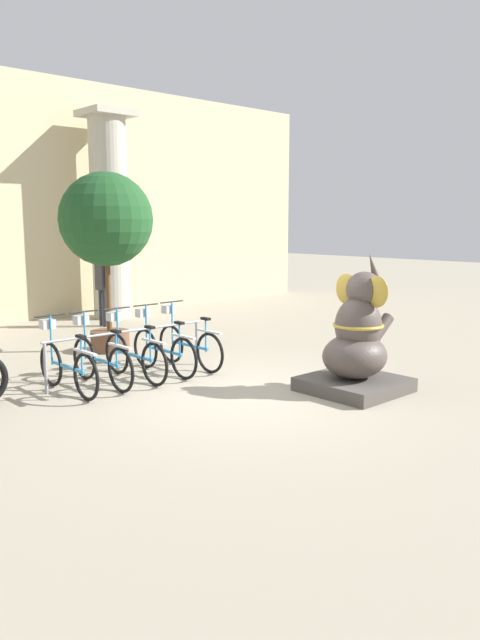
{
  "coord_description": "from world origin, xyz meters",
  "views": [
    {
      "loc": [
        -5.96,
        -6.33,
        2.46
      ],
      "look_at": [
        0.27,
        0.42,
        1.0
      ],
      "focal_mm": 35.0,
      "sensor_mm": 36.0,
      "label": 1
    }
  ],
  "objects_px": {
    "potted_tree": "(106,224)",
    "bicycle_4": "(188,343)",
    "elephant_statue": "(357,345)",
    "person_pedestrian": "(102,281)",
    "bicycle_1": "(100,359)",
    "bicycle_0": "(66,365)",
    "bicycle_3": "(162,348)",
    "bicycle_2": "(133,354)"
  },
  "relations": [
    {
      "from": "bicycle_1",
      "to": "elephant_statue",
      "type": "height_order",
      "value": "elephant_statue"
    },
    {
      "from": "bicycle_0",
      "to": "elephant_statue",
      "type": "height_order",
      "value": "elephant_statue"
    },
    {
      "from": "potted_tree",
      "to": "bicycle_1",
      "type": "bearing_deg",
      "value": -124.11
    },
    {
      "from": "bicycle_4",
      "to": "potted_tree",
      "type": "xyz_separation_m",
      "value": [
        -0.25,
        2.11,
        1.99
      ]
    },
    {
      "from": "elephant_statue",
      "to": "person_pedestrian",
      "type": "bearing_deg",
      "value": 88.22
    },
    {
      "from": "bicycle_1",
      "to": "elephant_statue",
      "type": "bearing_deg",
      "value": -47.15
    },
    {
      "from": "bicycle_2",
      "to": "bicycle_3",
      "type": "height_order",
      "value": "same"
    },
    {
      "from": "bicycle_0",
      "to": "bicycle_4",
      "type": "xyz_separation_m",
      "value": [
        2.27,
        0.06,
        0.0
      ]
    },
    {
      "from": "bicycle_0",
      "to": "bicycle_2",
      "type": "bearing_deg",
      "value": -0.3
    },
    {
      "from": "bicycle_3",
      "to": "person_pedestrian",
      "type": "height_order",
      "value": "person_pedestrian"
    },
    {
      "from": "bicycle_3",
      "to": "bicycle_4",
      "type": "distance_m",
      "value": 0.57
    },
    {
      "from": "bicycle_2",
      "to": "bicycle_4",
      "type": "bearing_deg",
      "value": 3.29
    },
    {
      "from": "bicycle_1",
      "to": "person_pedestrian",
      "type": "bearing_deg",
      "value": 59.09
    },
    {
      "from": "bicycle_2",
      "to": "elephant_statue",
      "type": "height_order",
      "value": "elephant_statue"
    },
    {
      "from": "elephant_statue",
      "to": "potted_tree",
      "type": "bearing_deg",
      "value": 103.04
    },
    {
      "from": "bicycle_4",
      "to": "bicycle_0",
      "type": "bearing_deg",
      "value": -178.5
    },
    {
      "from": "bicycle_2",
      "to": "elephant_statue",
      "type": "distance_m",
      "value": 3.44
    },
    {
      "from": "bicycle_1",
      "to": "bicycle_2",
      "type": "relative_size",
      "value": 1.0
    },
    {
      "from": "potted_tree",
      "to": "bicycle_4",
      "type": "bearing_deg",
      "value": -83.13
    },
    {
      "from": "person_pedestrian",
      "to": "bicycle_4",
      "type": "bearing_deg",
      "value": -103.48
    },
    {
      "from": "bicycle_1",
      "to": "bicycle_2",
      "type": "bearing_deg",
      "value": -2.93
    },
    {
      "from": "bicycle_1",
      "to": "bicycle_3",
      "type": "height_order",
      "value": "same"
    },
    {
      "from": "bicycle_0",
      "to": "bicycle_1",
      "type": "height_order",
      "value": "same"
    },
    {
      "from": "bicycle_1",
      "to": "bicycle_4",
      "type": "xyz_separation_m",
      "value": [
        1.71,
        0.04,
        0.0
      ]
    },
    {
      "from": "bicycle_2",
      "to": "elephant_statue",
      "type": "bearing_deg",
      "value": -53.79
    },
    {
      "from": "bicycle_4",
      "to": "elephant_statue",
      "type": "height_order",
      "value": "elephant_statue"
    },
    {
      "from": "bicycle_0",
      "to": "bicycle_4",
      "type": "height_order",
      "value": "same"
    },
    {
      "from": "bicycle_3",
      "to": "elephant_statue",
      "type": "distance_m",
      "value": 3.16
    },
    {
      "from": "bicycle_3",
      "to": "bicycle_1",
      "type": "bearing_deg",
      "value": 179.63
    },
    {
      "from": "bicycle_0",
      "to": "bicycle_4",
      "type": "relative_size",
      "value": 1.0
    },
    {
      "from": "bicycle_0",
      "to": "bicycle_3",
      "type": "relative_size",
      "value": 1.0
    },
    {
      "from": "elephant_statue",
      "to": "potted_tree",
      "type": "xyz_separation_m",
      "value": [
        -1.14,
        4.94,
        1.72
      ]
    },
    {
      "from": "person_pedestrian",
      "to": "bicycle_2",
      "type": "bearing_deg",
      "value": -115.43
    },
    {
      "from": "elephant_statue",
      "to": "person_pedestrian",
      "type": "relative_size",
      "value": 1.15
    },
    {
      "from": "bicycle_3",
      "to": "elephant_statue",
      "type": "height_order",
      "value": "elephant_statue"
    },
    {
      "from": "bicycle_4",
      "to": "person_pedestrian",
      "type": "xyz_separation_m",
      "value": [
        1.12,
        4.69,
        0.66
      ]
    },
    {
      "from": "bicycle_2",
      "to": "elephant_statue",
      "type": "relative_size",
      "value": 0.85
    },
    {
      "from": "bicycle_2",
      "to": "potted_tree",
      "type": "distance_m",
      "value": 3.08
    },
    {
      "from": "bicycle_1",
      "to": "person_pedestrian",
      "type": "xyz_separation_m",
      "value": [
        2.83,
        4.73,
        0.66
      ]
    },
    {
      "from": "bicycle_3",
      "to": "bicycle_2",
      "type": "bearing_deg",
      "value": -177.8
    },
    {
      "from": "bicycle_3",
      "to": "bicycle_0",
      "type": "bearing_deg",
      "value": -179.46
    },
    {
      "from": "person_pedestrian",
      "to": "potted_tree",
      "type": "distance_m",
      "value": 3.22
    }
  ]
}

